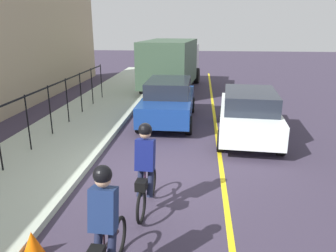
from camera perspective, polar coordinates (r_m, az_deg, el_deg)
ground_plane at (r=8.40m, az=-1.75°, el=-8.35°), size 80.00×80.00×0.00m
lane_line_centre at (r=8.36m, az=9.33°, el=-8.68°), size 36.00×0.12×0.01m
sidewalk at (r=9.39m, az=-22.93°, el=-6.41°), size 40.00×3.20×0.15m
iron_fence at (r=10.04m, az=-23.10°, el=2.35°), size 14.31×0.04×1.60m
cyclist_lead at (r=6.54m, az=-3.85°, el=-7.26°), size 1.71×0.38×1.83m
cyclist_follow at (r=4.89m, az=-10.74°, el=-16.66°), size 1.71×0.38×1.83m
patrol_sedan at (r=11.15m, az=13.68°, el=2.17°), size 4.52×2.18×1.58m
parked_sedan_rear at (r=12.71m, az=0.07°, el=4.46°), size 4.41×1.94×1.58m
box_truck_background at (r=18.88m, az=0.66°, el=10.85°), size 6.91×3.09×2.78m
traffic_cone_near at (r=6.07m, az=-22.21°, el=-18.20°), size 0.36×0.36×0.45m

